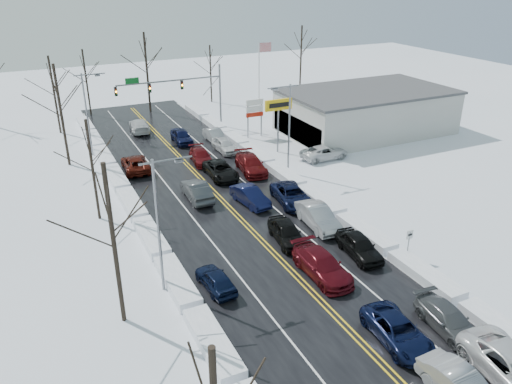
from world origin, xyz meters
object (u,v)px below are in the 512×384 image
tires_plus_sign (278,108)px  flagpole (260,73)px  traffic_signal_mast (182,88)px  dealership_building (366,111)px  oncoming_car_0 (197,199)px

tires_plus_sign → flagpole: 14.79m
traffic_signal_mast → tires_plus_sign: bearing=-59.5°
traffic_signal_mast → dealership_building: bearing=-25.9°
tires_plus_sign → oncoming_car_0: tires_plus_sign is taller
traffic_signal_mast → flagpole: size_ratio=1.33×
flagpole → tires_plus_sign: bearing=-108.4°
flagpole → oncoming_car_0: bearing=-127.9°
flagpole → dealership_building: (8.80, -12.00, -3.27)m
traffic_signal_mast → oncoming_car_0: 21.32m
tires_plus_sign → flagpole: size_ratio=0.60×
flagpole → oncoming_car_0: flagpole is taller
dealership_building → oncoming_car_0: dealership_building is taller
tires_plus_sign → flagpole: (4.67, 14.01, 0.93)m
oncoming_car_0 → tires_plus_sign: bearing=-146.0°
traffic_signal_mast → flagpole: flagpole is taller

